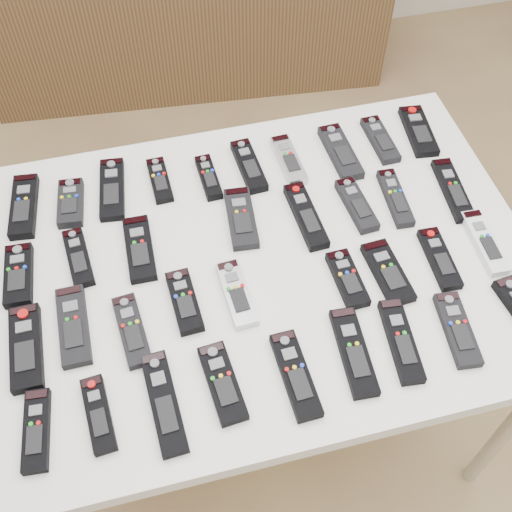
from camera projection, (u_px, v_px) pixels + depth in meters
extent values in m
plane|color=#866144|center=(253.00, 441.00, 1.99)|extent=(4.00, 4.00, 0.00)
cube|color=white|center=(256.00, 266.00, 1.45)|extent=(1.25, 0.88, 0.04)
cylinder|color=beige|center=(508.00, 429.00, 1.63)|extent=(0.04, 0.04, 0.74)
cylinder|color=beige|center=(40.00, 279.00, 1.90)|extent=(0.04, 0.04, 0.74)
cylinder|color=beige|center=(397.00, 209.00, 2.07)|extent=(0.04, 0.04, 0.74)
cube|color=black|center=(24.00, 206.00, 1.52)|extent=(0.08, 0.19, 0.02)
cube|color=black|center=(71.00, 203.00, 1.52)|extent=(0.07, 0.14, 0.02)
cube|color=black|center=(112.00, 189.00, 1.55)|extent=(0.08, 0.20, 0.02)
cube|color=black|center=(160.00, 180.00, 1.57)|extent=(0.05, 0.14, 0.02)
cube|color=black|center=(209.00, 177.00, 1.57)|extent=(0.04, 0.14, 0.02)
cube|color=black|center=(249.00, 166.00, 1.59)|extent=(0.06, 0.17, 0.02)
cube|color=#B7B7BC|center=(289.00, 160.00, 1.61)|extent=(0.05, 0.16, 0.02)
cube|color=black|center=(340.00, 152.00, 1.62)|extent=(0.06, 0.19, 0.02)
cube|color=black|center=(380.00, 140.00, 1.65)|extent=(0.05, 0.16, 0.02)
cube|color=black|center=(418.00, 131.00, 1.67)|extent=(0.08, 0.18, 0.02)
cube|color=black|center=(19.00, 275.00, 1.40)|extent=(0.07, 0.16, 0.02)
cube|color=black|center=(78.00, 258.00, 1.43)|extent=(0.06, 0.16, 0.02)
cube|color=black|center=(140.00, 249.00, 1.44)|extent=(0.06, 0.18, 0.02)
cube|color=black|center=(241.00, 218.00, 1.49)|extent=(0.08, 0.18, 0.02)
cube|color=black|center=(306.00, 216.00, 1.50)|extent=(0.06, 0.20, 0.02)
cube|color=black|center=(357.00, 205.00, 1.52)|extent=(0.06, 0.16, 0.02)
cube|color=black|center=(395.00, 198.00, 1.53)|extent=(0.05, 0.18, 0.02)
cube|color=black|center=(453.00, 190.00, 1.55)|extent=(0.07, 0.20, 0.02)
cube|color=black|center=(26.00, 348.00, 1.29)|extent=(0.06, 0.19, 0.02)
cube|color=black|center=(73.00, 326.00, 1.32)|extent=(0.06, 0.19, 0.02)
cube|color=black|center=(132.00, 330.00, 1.32)|extent=(0.06, 0.17, 0.02)
cube|color=black|center=(184.00, 302.00, 1.36)|extent=(0.06, 0.16, 0.02)
cube|color=#B7B7BC|center=(237.00, 294.00, 1.37)|extent=(0.06, 0.17, 0.02)
cube|color=black|center=(347.00, 279.00, 1.39)|extent=(0.06, 0.15, 0.02)
cube|color=black|center=(388.00, 272.00, 1.40)|extent=(0.07, 0.17, 0.02)
cube|color=black|center=(439.00, 259.00, 1.43)|extent=(0.06, 0.17, 0.02)
cube|color=silver|center=(485.00, 243.00, 1.45)|extent=(0.05, 0.18, 0.02)
cube|color=black|center=(36.00, 430.00, 1.19)|extent=(0.06, 0.16, 0.02)
cube|color=black|center=(99.00, 414.00, 1.21)|extent=(0.06, 0.16, 0.02)
cube|color=black|center=(164.00, 403.00, 1.22)|extent=(0.06, 0.21, 0.02)
cube|color=black|center=(222.00, 383.00, 1.25)|extent=(0.07, 0.17, 0.02)
cube|color=black|center=(296.00, 375.00, 1.26)|extent=(0.06, 0.19, 0.02)
cube|color=black|center=(354.00, 352.00, 1.29)|extent=(0.07, 0.20, 0.02)
cube|color=black|center=(401.00, 341.00, 1.30)|extent=(0.07, 0.19, 0.02)
cube|color=black|center=(457.00, 329.00, 1.32)|extent=(0.07, 0.18, 0.02)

